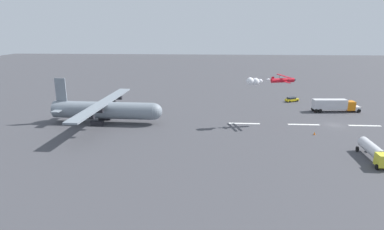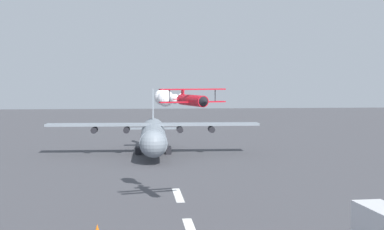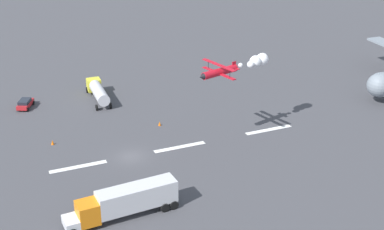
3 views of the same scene
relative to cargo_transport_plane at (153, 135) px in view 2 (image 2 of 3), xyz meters
The scene contains 5 objects.
runway_stripe_3 50.31m from the cargo_transport_plane, behind, with size 8.00×0.90×0.01m, color white.
runway_stripe_4 35.21m from the cargo_transport_plane, behind, with size 8.00×0.90×0.01m, color white.
cargo_transport_plane is the anchor object (origin of this frame).
stunt_biplane_red 40.38m from the cargo_transport_plane, behind, with size 12.99×6.82×2.09m.
traffic_cone_far 50.90m from the cargo_transport_plane, behind, with size 0.44×0.44×0.75m, color orange.
Camera 2 is at (-42.16, 4.79, 13.27)m, focal length 53.54 mm.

